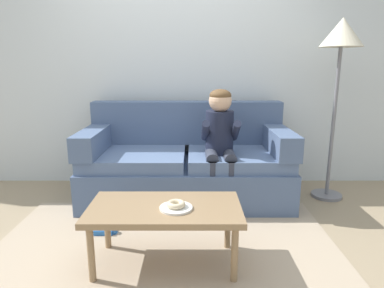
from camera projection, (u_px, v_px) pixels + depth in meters
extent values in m
plane|color=#9E896B|center=(167.00, 239.00, 2.59)|extent=(10.00, 10.00, 0.00)
cube|color=silver|center=(174.00, 57.00, 3.63)|extent=(8.00, 0.10, 2.80)
cube|color=tan|center=(165.00, 256.00, 2.34)|extent=(2.52, 1.86, 0.01)
cube|color=slate|center=(187.00, 181.00, 3.32)|extent=(1.97, 0.90, 0.38)
cube|color=slate|center=(136.00, 158.00, 3.22)|extent=(0.95, 0.74, 0.12)
cube|color=slate|center=(238.00, 158.00, 3.22)|extent=(0.95, 0.74, 0.12)
cube|color=slate|center=(187.00, 122.00, 3.54)|extent=(1.97, 0.20, 0.44)
cube|color=slate|center=(95.00, 140.00, 3.23)|extent=(0.20, 0.90, 0.22)
cube|color=slate|center=(279.00, 140.00, 3.23)|extent=(0.20, 0.90, 0.22)
cube|color=#937551|center=(165.00, 209.00, 2.17)|extent=(0.99, 0.51, 0.04)
cylinder|color=#937551|center=(91.00, 255.00, 2.03)|extent=(0.04, 0.04, 0.38)
cylinder|color=#937551|center=(235.00, 255.00, 2.03)|extent=(0.04, 0.04, 0.38)
cylinder|color=#937551|center=(107.00, 224.00, 2.41)|extent=(0.04, 0.04, 0.38)
cylinder|color=#937551|center=(228.00, 225.00, 2.41)|extent=(0.04, 0.04, 0.38)
cylinder|color=#1E2338|center=(220.00, 132.00, 3.13)|extent=(0.26, 0.26, 0.40)
sphere|color=#DBAD89|center=(221.00, 101.00, 3.04)|extent=(0.21, 0.21, 0.21)
ellipsoid|color=brown|center=(221.00, 95.00, 3.03)|extent=(0.20, 0.20, 0.12)
cylinder|color=#333847|center=(212.00, 156.00, 3.03)|extent=(0.11, 0.30, 0.11)
cylinder|color=#333847|center=(212.00, 186.00, 2.93)|extent=(0.09, 0.09, 0.44)
cube|color=black|center=(212.00, 215.00, 2.94)|extent=(0.10, 0.20, 0.06)
cylinder|color=#1E2338|center=(206.00, 131.00, 3.02)|extent=(0.07, 0.29, 0.23)
cylinder|color=#333847|center=(230.00, 156.00, 3.03)|extent=(0.11, 0.30, 0.11)
cylinder|color=#333847|center=(231.00, 186.00, 2.93)|extent=(0.09, 0.09, 0.44)
cube|color=black|center=(231.00, 215.00, 2.94)|extent=(0.10, 0.20, 0.06)
cylinder|color=#1E2338|center=(236.00, 131.00, 3.02)|extent=(0.07, 0.29, 0.23)
cylinder|color=white|center=(176.00, 208.00, 2.12)|extent=(0.21, 0.21, 0.01)
torus|color=beige|center=(176.00, 204.00, 2.12)|extent=(0.13, 0.13, 0.04)
cube|color=blue|center=(104.00, 232.00, 2.65)|extent=(0.16, 0.09, 0.05)
cylinder|color=blue|center=(93.00, 232.00, 2.65)|extent=(0.06, 0.06, 0.05)
cylinder|color=blue|center=(114.00, 232.00, 2.65)|extent=(0.06, 0.06, 0.05)
cylinder|color=slate|center=(327.00, 195.00, 3.43)|extent=(0.30, 0.30, 0.03)
cylinder|color=slate|center=(334.00, 121.00, 3.25)|extent=(0.04, 0.04, 1.50)
cone|color=beige|center=(343.00, 32.00, 3.06)|extent=(0.40, 0.40, 0.26)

